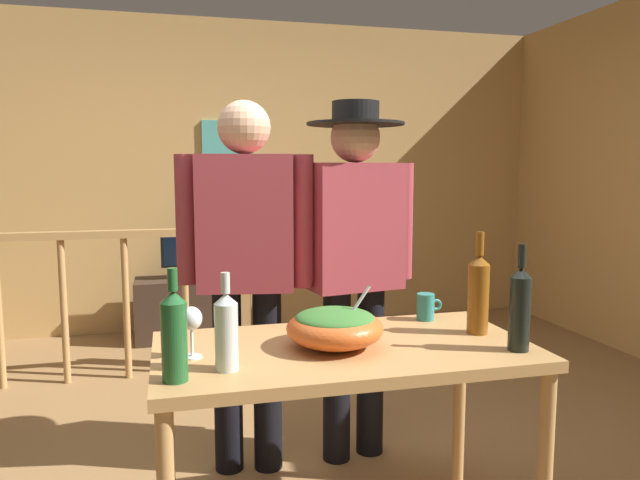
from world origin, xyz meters
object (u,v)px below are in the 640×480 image
tv_console (193,308)px  salad_bowl (335,326)px  framed_picture (228,152)px  flat_screen_tv (191,250)px  wine_bottle_clear (226,330)px  serving_table (344,369)px  wine_bottle_green (174,334)px  wine_glass (191,321)px  mug_teal (426,307)px  wine_bottle_dark (520,307)px  wine_bottle_amber (478,292)px  person_standing_left (246,255)px  stair_railing (98,287)px  person_standing_right (355,248)px

tv_console → salad_bowl: 3.02m
framed_picture → tv_console: 1.35m
flat_screen_tv → wine_bottle_clear: 3.05m
serving_table → wine_bottle_green: wine_bottle_green is taller
wine_glass → mug_teal: size_ratio=1.58×
tv_console → wine_bottle_dark: (0.97, -3.13, 0.67)m
salad_bowl → wine_bottle_amber: bearing=3.4°
flat_screen_tv → wine_bottle_dark: (0.97, -3.09, 0.19)m
framed_picture → serving_table: (0.08, -3.22, -0.84)m
wine_bottle_green → person_standing_left: (0.32, 0.90, 0.09)m
framed_picture → wine_bottle_green: 3.52m
framed_picture → wine_bottle_green: size_ratio=1.57×
wine_bottle_green → wine_bottle_dark: bearing=0.6°
wine_bottle_amber → person_standing_left: size_ratio=0.23×
salad_bowl → framed_picture: bearing=90.7°
salad_bowl → wine_glass: bearing=179.7°
salad_bowl → person_standing_left: person_standing_left is taller
stair_railing → wine_bottle_green: 2.35m
wine_glass → person_standing_right: 1.05m
wine_glass → wine_bottle_clear: size_ratio=0.56×
serving_table → person_standing_right: (0.25, 0.69, 0.33)m
tv_console → salad_bowl: size_ratio=2.68×
stair_railing → mug_teal: 2.34m
salad_bowl → wine_bottle_clear: wine_bottle_clear is taller
salad_bowl → wine_bottle_dark: size_ratio=0.92×
salad_bowl → wine_bottle_amber: 0.57m
wine_bottle_dark → person_standing_left: person_standing_left is taller
flat_screen_tv → person_standing_right: bearing=-73.1°
wine_glass → serving_table: bearing=0.8°
wine_glass → person_standing_right: (0.77, 0.69, 0.12)m
stair_railing → wine_glass: (0.52, -2.08, 0.27)m
wine_bottle_clear → person_standing_right: bearing=51.2°
wine_bottle_clear → wine_bottle_dark: bearing=-2.7°
tv_console → mug_teal: mug_teal is taller
wine_bottle_clear → person_standing_left: (0.17, 0.84, 0.10)m
framed_picture → tv_console: (-0.34, -0.29, -1.27)m
person_standing_right → mug_teal: bearing=101.6°
wine_bottle_clear → wine_bottle_green: wine_bottle_green is taller
wine_bottle_dark → mug_teal: (-0.13, 0.45, -0.09)m
wine_bottle_green → mug_teal: bearing=25.0°
salad_bowl → wine_bottle_amber: size_ratio=0.88×
mug_teal → wine_bottle_green: bearing=-155.0°
salad_bowl → wine_glass: size_ratio=1.97×
stair_railing → mug_teal: bearing=-51.2°
wine_bottle_dark → person_standing_left: size_ratio=0.22×
salad_bowl → wine_bottle_dark: (0.59, -0.19, 0.07)m
serving_table → stair_railing: bearing=116.7°
framed_picture → flat_screen_tv: size_ratio=1.10×
wine_bottle_amber → stair_railing: bearing=127.4°
mug_teal → flat_screen_tv: bearing=107.6°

